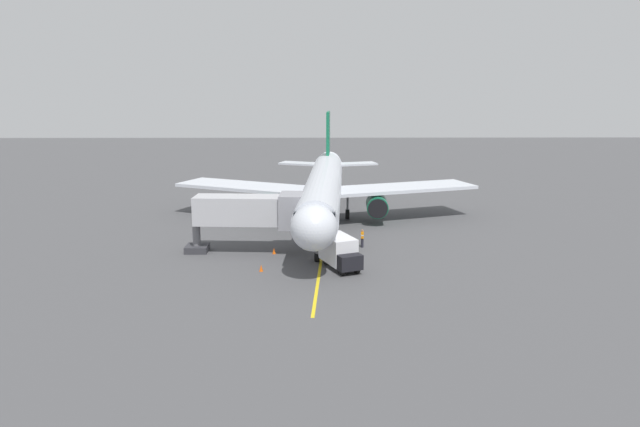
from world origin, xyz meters
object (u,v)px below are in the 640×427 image
object	(u,v)px
jet_bridge	(258,212)
safety_cone_nose_right	(261,268)
ground_crew_wing_walker	(362,238)
ground_crew_marshaller	(350,258)
box_truck_near_nose	(340,252)
airplane	(324,188)
safety_cone_nose_left	(274,251)

from	to	relation	value
jet_bridge	safety_cone_nose_right	size ratio (longest dim) A/B	20.86
ground_crew_wing_walker	safety_cone_nose_right	bearing A→B (deg)	39.21
ground_crew_wing_walker	jet_bridge	bearing A→B (deg)	9.83
ground_crew_marshaller	safety_cone_nose_right	world-z (taller)	ground_crew_marshaller
jet_bridge	box_truck_near_nose	bearing A→B (deg)	146.40
jet_bridge	ground_crew_wing_walker	size ratio (longest dim) A/B	6.71
safety_cone_nose_right	jet_bridge	bearing A→B (deg)	-82.95
airplane	ground_crew_wing_walker	world-z (taller)	airplane
airplane	jet_bridge	bearing A→B (deg)	61.35
ground_crew_wing_walker	box_truck_near_nose	bearing A→B (deg)	69.71
airplane	ground_crew_marshaller	size ratio (longest dim) A/B	23.59
airplane	jet_bridge	xyz separation A→B (m)	(5.99, 10.96, -0.24)
box_truck_near_nose	safety_cone_nose_right	distance (m)	6.55
jet_bridge	safety_cone_nose_right	world-z (taller)	jet_bridge
ground_crew_marshaller	ground_crew_wing_walker	world-z (taller)	same
ground_crew_marshaller	ground_crew_wing_walker	xyz separation A→B (m)	(-1.49, -6.47, 0.00)
ground_crew_marshaller	box_truck_near_nose	bearing A→B (deg)	-7.94
ground_crew_wing_walker	safety_cone_nose_right	xyz separation A→B (m)	(8.76, 7.15, -0.61)
airplane	safety_cone_nose_right	world-z (taller)	airplane
box_truck_near_nose	safety_cone_nose_left	world-z (taller)	box_truck_near_nose
jet_bridge	ground_crew_marshaller	distance (m)	9.73
airplane	ground_crew_marshaller	world-z (taller)	airplane
ground_crew_marshaller	ground_crew_wing_walker	bearing A→B (deg)	-103.02
safety_cone_nose_right	airplane	bearing A→B (deg)	-107.86
box_truck_near_nose	ground_crew_marshaller	bearing A→B (deg)	172.06
jet_bridge	ground_crew_wing_walker	world-z (taller)	jet_bridge
ground_crew_marshaller	box_truck_near_nose	xyz separation A→B (m)	(0.85, -0.12, 0.50)
airplane	safety_cone_nose_right	bearing A→B (deg)	72.14
airplane	ground_crew_wing_walker	bearing A→B (deg)	110.29
jet_bridge	ground_crew_wing_walker	xyz separation A→B (m)	(-9.44, -1.64, -2.88)
jet_bridge	ground_crew_wing_walker	bearing A→B (deg)	-170.17
airplane	ground_crew_wing_walker	distance (m)	10.42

